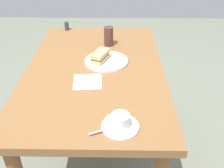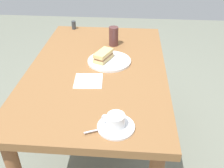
{
  "view_description": "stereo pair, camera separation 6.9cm",
  "coord_description": "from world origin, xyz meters",
  "px_view_note": "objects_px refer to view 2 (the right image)",
  "views": [
    {
      "loc": [
        -1.32,
        -0.12,
        1.48
      ],
      "look_at": [
        -0.23,
        -0.11,
        0.76
      ],
      "focal_mm": 41.06,
      "sensor_mm": 36.0,
      "label": 1
    },
    {
      "loc": [
        -1.32,
        -0.19,
        1.48
      ],
      "look_at": [
        -0.23,
        -0.11,
        0.76
      ],
      "focal_mm": 41.06,
      "sensor_mm": 36.0,
      "label": 2
    }
  ],
  "objects_px": {
    "napkin": "(88,81)",
    "drinking_glass": "(114,36)",
    "sandwich_front": "(103,56)",
    "spoon": "(99,129)",
    "salt_shaker": "(74,25)",
    "dining_table": "(98,81)",
    "coffee_saucer": "(116,127)",
    "sandwich_plate": "(109,61)",
    "coffee_cup": "(116,120)"
  },
  "relations": [
    {
      "from": "sandwich_plate",
      "to": "napkin",
      "type": "bearing_deg",
      "value": 157.41
    },
    {
      "from": "coffee_saucer",
      "to": "dining_table",
      "type": "bearing_deg",
      "value": 15.79
    },
    {
      "from": "spoon",
      "to": "dining_table",
      "type": "bearing_deg",
      "value": 8.21
    },
    {
      "from": "drinking_glass",
      "to": "sandwich_front",
      "type": "bearing_deg",
      "value": 170.16
    },
    {
      "from": "sandwich_plate",
      "to": "napkin",
      "type": "xyz_separation_m",
      "value": [
        -0.22,
        0.09,
        -0.01
      ]
    },
    {
      "from": "salt_shaker",
      "to": "sandwich_plate",
      "type": "bearing_deg",
      "value": -148.02
    },
    {
      "from": "sandwich_plate",
      "to": "drinking_glass",
      "type": "xyz_separation_m",
      "value": [
        0.25,
        -0.01,
        0.06
      ]
    },
    {
      "from": "sandwich_front",
      "to": "salt_shaker",
      "type": "bearing_deg",
      "value": 29.09
    },
    {
      "from": "spoon",
      "to": "drinking_glass",
      "type": "distance_m",
      "value": 0.86
    },
    {
      "from": "napkin",
      "to": "salt_shaker",
      "type": "height_order",
      "value": "salt_shaker"
    },
    {
      "from": "napkin",
      "to": "dining_table",
      "type": "bearing_deg",
      "value": -9.75
    },
    {
      "from": "dining_table",
      "to": "spoon",
      "type": "height_order",
      "value": "spoon"
    },
    {
      "from": "spoon",
      "to": "salt_shaker",
      "type": "distance_m",
      "value": 1.18
    },
    {
      "from": "sandwich_plate",
      "to": "spoon",
      "type": "bearing_deg",
      "value": -178.8
    },
    {
      "from": "dining_table",
      "to": "coffee_cup",
      "type": "xyz_separation_m",
      "value": [
        -0.51,
        -0.14,
        0.14
      ]
    },
    {
      "from": "dining_table",
      "to": "drinking_glass",
      "type": "height_order",
      "value": "drinking_glass"
    },
    {
      "from": "sandwich_front",
      "to": "sandwich_plate",
      "type": "bearing_deg",
      "value": -89.05
    },
    {
      "from": "sandwich_plate",
      "to": "napkin",
      "type": "distance_m",
      "value": 0.24
    },
    {
      "from": "sandwich_plate",
      "to": "drinking_glass",
      "type": "relative_size",
      "value": 2.03
    },
    {
      "from": "coffee_saucer",
      "to": "coffee_cup",
      "type": "bearing_deg",
      "value": 76.99
    },
    {
      "from": "dining_table",
      "to": "napkin",
      "type": "bearing_deg",
      "value": 170.25
    },
    {
      "from": "dining_table",
      "to": "coffee_saucer",
      "type": "xyz_separation_m",
      "value": [
        -0.51,
        -0.15,
        0.1
      ]
    },
    {
      "from": "dining_table",
      "to": "coffee_saucer",
      "type": "distance_m",
      "value": 0.54
    },
    {
      "from": "coffee_saucer",
      "to": "drinking_glass",
      "type": "height_order",
      "value": "drinking_glass"
    },
    {
      "from": "dining_table",
      "to": "salt_shaker",
      "type": "height_order",
      "value": "salt_shaker"
    },
    {
      "from": "coffee_cup",
      "to": "dining_table",
      "type": "bearing_deg",
      "value": 15.62
    },
    {
      "from": "sandwich_plate",
      "to": "sandwich_front",
      "type": "height_order",
      "value": "sandwich_front"
    },
    {
      "from": "sandwich_front",
      "to": "drinking_glass",
      "type": "height_order",
      "value": "drinking_glass"
    },
    {
      "from": "dining_table",
      "to": "drinking_glass",
      "type": "relative_size",
      "value": 9.88
    },
    {
      "from": "napkin",
      "to": "drinking_glass",
      "type": "relative_size",
      "value": 1.16
    },
    {
      "from": "sandwich_front",
      "to": "coffee_cup",
      "type": "distance_m",
      "value": 0.59
    },
    {
      "from": "sandwich_front",
      "to": "napkin",
      "type": "distance_m",
      "value": 0.24
    },
    {
      "from": "dining_table",
      "to": "coffee_saucer",
      "type": "height_order",
      "value": "coffee_saucer"
    },
    {
      "from": "napkin",
      "to": "sandwich_front",
      "type": "bearing_deg",
      "value": -14.54
    },
    {
      "from": "drinking_glass",
      "to": "coffee_saucer",
      "type": "bearing_deg",
      "value": -175.02
    },
    {
      "from": "dining_table",
      "to": "sandwich_plate",
      "type": "distance_m",
      "value": 0.14
    },
    {
      "from": "napkin",
      "to": "coffee_cup",
      "type": "bearing_deg",
      "value": -153.99
    },
    {
      "from": "drinking_glass",
      "to": "salt_shaker",
      "type": "bearing_deg",
      "value": 50.59
    },
    {
      "from": "spoon",
      "to": "salt_shaker",
      "type": "bearing_deg",
      "value": 16.75
    },
    {
      "from": "napkin",
      "to": "drinking_glass",
      "type": "xyz_separation_m",
      "value": [
        0.47,
        -0.1,
        0.06
      ]
    },
    {
      "from": "sandwich_plate",
      "to": "sandwich_front",
      "type": "bearing_deg",
      "value": 90.95
    },
    {
      "from": "sandwich_front",
      "to": "spoon",
      "type": "xyz_separation_m",
      "value": [
        -0.61,
        -0.05,
        -0.03
      ]
    },
    {
      "from": "sandwich_front",
      "to": "salt_shaker",
      "type": "distance_m",
      "value": 0.6
    },
    {
      "from": "coffee_cup",
      "to": "coffee_saucer",
      "type": "bearing_deg",
      "value": -103.01
    },
    {
      "from": "sandwich_plate",
      "to": "coffee_cup",
      "type": "relative_size",
      "value": 2.59
    },
    {
      "from": "sandwich_plate",
      "to": "spoon",
      "type": "distance_m",
      "value": 0.61
    },
    {
      "from": "sandwich_front",
      "to": "salt_shaker",
      "type": "relative_size",
      "value": 2.37
    },
    {
      "from": "dining_table",
      "to": "salt_shaker",
      "type": "distance_m",
      "value": 0.66
    },
    {
      "from": "sandwich_plate",
      "to": "coffee_saucer",
      "type": "xyz_separation_m",
      "value": [
        -0.58,
        -0.08,
        -0.0
      ]
    },
    {
      "from": "spoon",
      "to": "napkin",
      "type": "distance_m",
      "value": 0.4
    }
  ]
}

